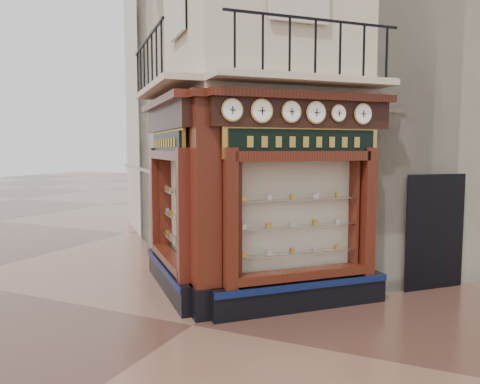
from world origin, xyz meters
The scene contains 17 objects.
ground centered at (0.00, 0.00, 0.00)m, with size 80.00×80.00×0.00m, color #482A21.
main_building centered at (0.00, 6.16, 6.00)m, with size 8.00×8.00×12.00m, color #C1B696.
neighbour_left centered at (-2.47, 8.63, 5.50)m, with size 8.00×8.00×11.00m, color beige.
neighbour_right centered at (2.47, 8.63, 5.50)m, with size 8.00×8.00×11.00m, color beige.
shopfront_left centered at (-1.41, 1.57, 1.98)m, with size 2.86×2.86×3.98m.
shopfront_right centered at (1.41, 1.57, 1.98)m, with size 2.86×2.86×3.98m.
corner_pilaster centered at (0.00, 0.50, 1.95)m, with size 0.85×0.85×3.98m.
balcony centered at (0.00, 1.49, 4.22)m, with size 5.94×2.97×1.03m.
clock_a centered at (0.54, 0.44, 3.62)m, with size 0.31×0.31×0.38m.
clock_b centered at (0.92, 0.82, 3.62)m, with size 0.32×0.32×0.41m.
clock_c centered at (1.31, 1.21, 3.62)m, with size 0.30×0.30×0.38m.
clock_d centered at (1.66, 1.55, 3.62)m, with size 0.32×0.32×0.40m.
clock_e centered at (1.98, 1.88, 3.62)m, with size 0.26×0.26×0.31m.
clock_f centered at (2.35, 2.25, 3.62)m, with size 0.31×0.31×0.39m.
awning centered at (-3.61, 3.40, 0.00)m, with size 1.51×0.91×0.08m, color white, non-canonical shape.
signboard_left centered at (-1.46, 1.51, 3.10)m, with size 2.08×2.08×0.56m.
signboard_right centered at (1.46, 1.51, 3.10)m, with size 2.23×2.23×0.60m.
Camera 1 is at (3.95, -6.62, 2.98)m, focal length 35.00 mm.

